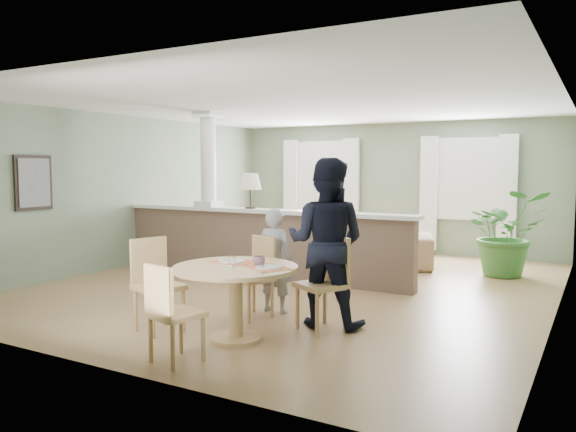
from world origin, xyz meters
The scene contains 12 objects.
ground centered at (0.00, 0.00, 0.00)m, with size 8.00×8.00×0.00m, color tan.
room_shell centered at (-0.03, 0.63, 1.81)m, with size 7.02×8.02×2.71m.
pony_wall centered at (-0.99, 0.20, 0.71)m, with size 5.32×0.38×2.70m.
sofa centered at (-0.01, 1.93, 0.42)m, with size 2.86×1.12×0.83m, color brown.
houseplant centered at (2.59, 2.26, 0.71)m, with size 1.27×1.10×1.42m, color #356C2B.
dining_table centered at (0.70, -2.74, 0.62)m, with size 1.28×1.28×0.87m.
chair_far_boy centered at (0.37, -1.85, 0.52)m, with size 0.54×0.54×0.95m.
chair_far_man centered at (1.34, -1.92, 0.56)m, with size 0.62×0.62×1.02m.
chair_near centered at (0.59, -3.63, 0.51)m, with size 0.50×0.50×0.92m.
chair_side centered at (-0.28, -2.88, 0.56)m, with size 0.57×0.57×1.01m.
child_person centered at (0.47, -1.57, 0.64)m, with size 0.47×0.31×1.29m, color #96979B.
man_person centered at (1.27, -1.81, 0.94)m, with size 0.92×0.71×1.88m, color black.
Camera 1 is at (3.95, -7.41, 1.78)m, focal length 35.00 mm.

